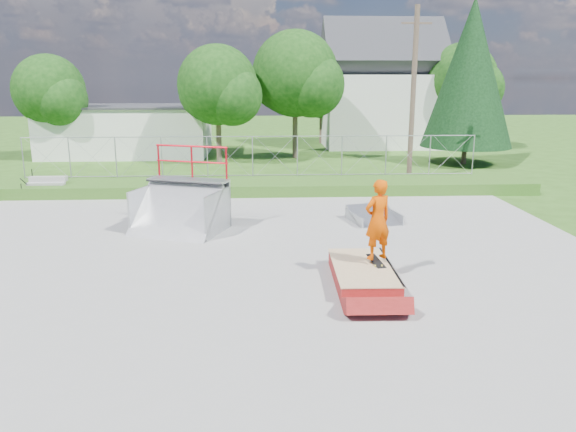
# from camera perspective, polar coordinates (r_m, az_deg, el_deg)

# --- Properties ---
(ground) EXTENTS (120.00, 120.00, 0.00)m
(ground) POSITION_cam_1_polar(r_m,az_deg,el_deg) (15.16, -3.95, -4.57)
(ground) COLOR #2F5317
(ground) RESTS_ON ground
(concrete_pad) EXTENTS (20.00, 16.00, 0.04)m
(concrete_pad) POSITION_cam_1_polar(r_m,az_deg,el_deg) (15.16, -3.95, -4.50)
(concrete_pad) COLOR #9B9B98
(concrete_pad) RESTS_ON ground
(grass_berm) EXTENTS (24.00, 3.00, 0.50)m
(grass_berm) POSITION_cam_1_polar(r_m,az_deg,el_deg) (24.32, -3.61, 3.07)
(grass_berm) COLOR #2F5317
(grass_berm) RESTS_ON ground
(grind_box) EXTENTS (1.46, 2.89, 0.42)m
(grind_box) POSITION_cam_1_polar(r_m,az_deg,el_deg) (13.61, 7.58, -5.90)
(grind_box) COLOR maroon
(grind_box) RESTS_ON concrete_pad
(quarter_pipe) EXTENTS (3.25, 3.01, 2.65)m
(quarter_pipe) POSITION_cam_1_polar(r_m,az_deg,el_deg) (17.91, -11.16, 2.44)
(quarter_pipe) COLOR #999BA0
(quarter_pipe) RESTS_ON concrete_pad
(flat_bank_ramp) EXTENTS (1.81, 1.88, 0.46)m
(flat_bank_ramp) POSITION_cam_1_polar(r_m,az_deg,el_deg) (19.26, 8.75, 0.01)
(flat_bank_ramp) COLOR #999BA0
(flat_bank_ramp) RESTS_ON concrete_pad
(skateboard) EXTENTS (0.36, 0.82, 0.13)m
(skateboard) POSITION_cam_1_polar(r_m,az_deg,el_deg) (13.77, 8.93, -4.58)
(skateboard) COLOR black
(skateboard) RESTS_ON grind_box
(skater) EXTENTS (0.84, 0.72, 1.94)m
(skater) POSITION_cam_1_polar(r_m,az_deg,el_deg) (13.50, 9.09, -0.67)
(skater) COLOR #D84600
(skater) RESTS_ON grind_box
(concrete_stairs) EXTENTS (1.50, 1.60, 0.80)m
(concrete_stairs) POSITION_cam_1_polar(r_m,az_deg,el_deg) (25.09, -23.45, 2.63)
(concrete_stairs) COLOR #9B9B98
(concrete_stairs) RESTS_ON ground
(chain_link_fence) EXTENTS (20.00, 0.06, 1.80)m
(chain_link_fence) POSITION_cam_1_polar(r_m,az_deg,el_deg) (25.12, -3.62, 6.07)
(chain_link_fence) COLOR #92939A
(chain_link_fence) RESTS_ON grass_berm
(utility_building_flat) EXTENTS (10.00, 6.00, 3.00)m
(utility_building_flat) POSITION_cam_1_polar(r_m,az_deg,el_deg) (37.47, -15.90, 8.29)
(utility_building_flat) COLOR silver
(utility_building_flat) RESTS_ON ground
(gable_house) EXTENTS (8.40, 6.08, 8.94)m
(gable_house) POSITION_cam_1_polar(r_m,az_deg,el_deg) (41.32, 9.43, 12.34)
(gable_house) COLOR silver
(gable_house) RESTS_ON ground
(utility_pole) EXTENTS (0.24, 0.24, 8.00)m
(utility_pole) POSITION_cam_1_polar(r_m,az_deg,el_deg) (27.36, 12.58, 11.88)
(utility_pole) COLOR #4F3D31
(utility_pole) RESTS_ON ground
(tree_left_near) EXTENTS (4.76, 4.48, 6.65)m
(tree_left_near) POSITION_cam_1_polar(r_m,az_deg,el_deg) (32.29, -6.76, 12.78)
(tree_left_near) COLOR #4F3D31
(tree_left_near) RESTS_ON ground
(tree_center) EXTENTS (5.44, 5.12, 7.60)m
(tree_center) POSITION_cam_1_polar(r_m,az_deg,el_deg) (34.29, 1.25, 13.94)
(tree_center) COLOR #4F3D31
(tree_center) RESTS_ON ground
(tree_left_far) EXTENTS (4.42, 4.16, 6.18)m
(tree_left_far) POSITION_cam_1_polar(r_m,az_deg,el_deg) (36.31, -22.84, 11.44)
(tree_left_far) COLOR #4F3D31
(tree_left_far) RESTS_ON ground
(tree_right_far) EXTENTS (5.10, 4.80, 7.12)m
(tree_right_far) POSITION_cam_1_polar(r_m,az_deg,el_deg) (40.68, 17.59, 12.87)
(tree_right_far) COLOR #4F3D31
(tree_right_far) RESTS_ON ground
(tree_back_mid) EXTENTS (4.08, 3.84, 5.70)m
(tree_back_mid) POSITION_cam_1_polar(r_m,az_deg,el_deg) (42.55, 3.77, 12.25)
(tree_back_mid) COLOR #4F3D31
(tree_back_mid) RESTS_ON ground
(conifer_tree) EXTENTS (5.04, 5.04, 9.10)m
(conifer_tree) POSITION_cam_1_polar(r_m,az_deg,el_deg) (33.50, 18.02, 13.64)
(conifer_tree) COLOR #4F3D31
(conifer_tree) RESTS_ON ground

